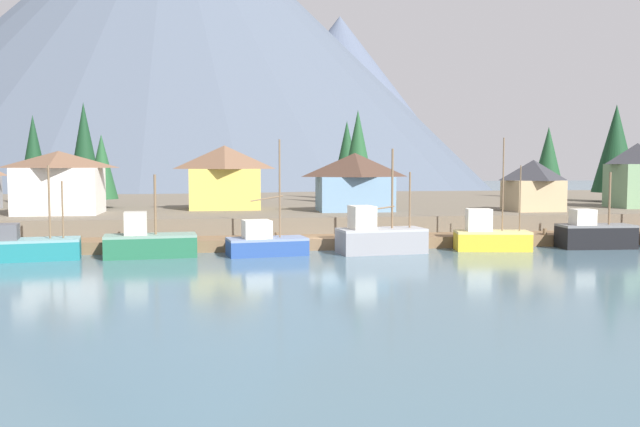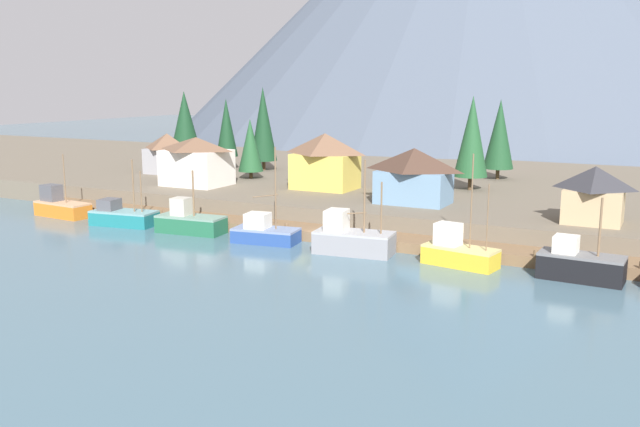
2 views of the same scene
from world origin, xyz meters
TOP-DOWN VIEW (x-y plane):
  - ground_plane at (0.00, 20.00)m, footprint 400.00×400.00m
  - dock at (0.00, 1.99)m, footprint 80.00×4.00m
  - shoreline_bank at (0.00, 32.00)m, footprint 400.00×56.00m
  - mountain_west_peak at (-55.52, 154.81)m, footprint 109.40×109.40m
  - fishing_boat_orange at (-33.31, -1.69)m, footprint 7.28×3.17m
  - fishing_boat_teal at (-23.31, -2.23)m, footprint 7.47×4.05m
  - fishing_boat_green at (-14.33, -1.94)m, footprint 7.34×3.55m
  - fishing_boat_blue at (-5.15, -2.09)m, footprint 6.67×3.82m
  - fishing_boat_grey at (4.22, -2.17)m, footprint 7.42×3.95m
  - fishing_boat_yellow at (14.00, -1.86)m, footprint 6.56×3.50m
  - fishing_boat_black at (23.68, -1.66)m, footprint 6.51×3.06m
  - house_blue at (4.99, 11.89)m, footprint 7.89×5.08m
  - house_white at (-24.14, 12.15)m, footprint 8.13×6.34m
  - house_tan at (23.31, 9.65)m, footprint 5.38×4.91m
  - house_yellow at (-8.21, 16.82)m, footprint 7.73×5.56m
  - house_grey at (-35.06, 19.57)m, footprint 5.88×4.79m
  - conifer_near_right at (-40.65, 30.71)m, footprint 4.94×4.94m
  - conifer_mid_left at (-24.96, 29.38)m, footprint 3.98×3.98m
  - conifer_mid_right at (-30.40, 27.69)m, footprint 3.27×3.27m
  - conifer_back_left at (7.81, 24.27)m, footprint 4.07×4.07m
  - conifer_back_right at (8.54, 35.49)m, footprint 4.04×4.04m
  - conifer_centre at (-21.51, 20.58)m, footprint 3.41×3.41m

SIDE VIEW (x-z plane):
  - ground_plane at x=0.00m, z-range -1.00..0.00m
  - dock at x=0.00m, z-range -0.30..1.30m
  - fishing_boat_teal at x=-23.31m, z-range -2.63..4.62m
  - fishing_boat_blue at x=-5.15m, z-range -3.66..5.68m
  - fishing_boat_green at x=-14.33m, z-range -2.12..4.40m
  - fishing_boat_orange at x=-33.31m, z-range -2.48..4.85m
  - fishing_boat_yellow at x=14.00m, z-range -3.59..5.98m
  - fishing_boat_black at x=23.68m, z-range -2.10..4.55m
  - shoreline_bank at x=0.00m, z-range 0.00..2.50m
  - fishing_boat_grey at x=4.22m, z-range -2.97..5.64m
  - house_tan at x=23.31m, z-range 2.56..7.83m
  - house_grey at x=-35.06m, z-range 2.57..8.32m
  - house_blue at x=4.99m, z-range 2.57..8.54m
  - house_white at x=-24.14m, z-range 2.56..8.66m
  - house_yellow at x=-8.21m, z-range 2.58..9.39m
  - conifer_centre at x=-21.51m, z-range 2.99..11.07m
  - conifer_back_right at x=8.54m, z-range 3.21..13.93m
  - conifer_mid_right at x=-30.40m, z-range 3.45..14.04m
  - conifer_back_left at x=7.81m, z-range 3.31..14.65m
  - conifer_near_right at x=-40.65m, z-range 3.34..14.96m
  - conifer_mid_left at x=-24.96m, z-range 3.21..15.49m
  - mountain_west_peak at x=-55.52m, z-range 0.00..63.28m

